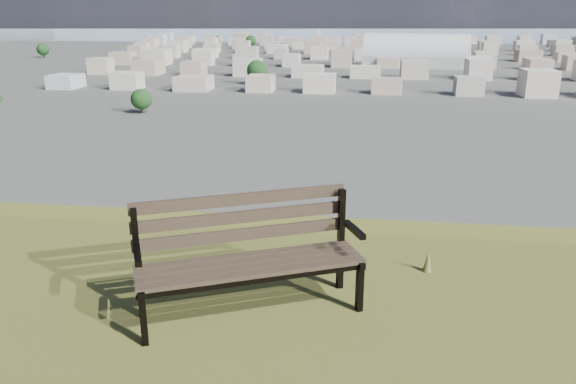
# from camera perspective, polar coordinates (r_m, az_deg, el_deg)

# --- Properties ---
(park_bench) EXTENTS (1.67, 1.13, 0.84)m
(park_bench) POSITION_cam_1_polar(r_m,az_deg,el_deg) (4.07, -4.12, -5.81)
(park_bench) COLOR #453528
(park_bench) RESTS_ON hilltop_mesa
(arena) EXTENTS (54.81, 26.96, 22.40)m
(arena) POSITION_cam_1_polar(r_m,az_deg,el_deg) (307.73, 12.81, 13.25)
(arena) COLOR #B4B4AF
(arena) RESTS_ON ground
(city_blocks) EXTENTS (395.00, 361.00, 7.00)m
(city_blocks) POSITION_cam_1_polar(r_m,az_deg,el_deg) (396.41, 7.53, 14.18)
(city_blocks) COLOR beige
(city_blocks) RESTS_ON ground
(city_trees) EXTENTS (406.52, 387.20, 9.98)m
(city_trees) POSITION_cam_1_polar(r_m,az_deg,el_deg) (322.26, 2.62, 13.76)
(city_trees) COLOR #35231A
(city_trees) RESTS_ON ground
(bay_water) EXTENTS (2400.00, 700.00, 0.12)m
(bay_water) POSITION_cam_1_polar(r_m,az_deg,el_deg) (901.66, 7.76, 15.87)
(bay_water) COLOR #93A5BB
(bay_water) RESTS_ON ground
(far_hills) EXTENTS (2050.00, 340.00, 60.00)m
(far_hills) POSITION_cam_1_polar(r_m,az_deg,el_deg) (1405.58, 5.27, 17.61)
(far_hills) COLOR #8C9AAE
(far_hills) RESTS_ON ground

